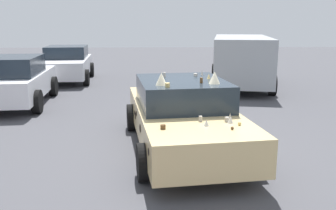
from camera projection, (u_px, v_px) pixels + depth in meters
name	position (u px, v px, depth m)	size (l,w,h in m)	color
ground_plane	(183.00, 148.00, 7.53)	(60.00, 60.00, 0.00)	#47474C
art_car_decorated	(183.00, 115.00, 7.40)	(4.83, 2.50, 1.62)	#D8BC7F
parked_van_behind_left	(241.00, 59.00, 14.30)	(5.41, 2.96, 1.95)	#9EA3A8
parked_sedan_near_left	(67.00, 64.00, 15.86)	(4.25, 2.32, 1.49)	silver
parked_sedan_far_right	(14.00, 80.00, 11.23)	(4.19, 2.27, 1.51)	white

